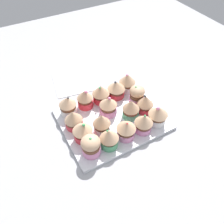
% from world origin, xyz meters
% --- Properties ---
extents(ground_plane, '(1.80, 1.80, 0.03)m').
position_xyz_m(ground_plane, '(0.00, 0.00, -0.01)').
color(ground_plane, '#9E9EA3').
extents(baking_tray, '(0.28, 0.35, 0.01)m').
position_xyz_m(baking_tray, '(0.00, 0.00, 0.01)').
color(baking_tray, silver).
rests_on(baking_tray, ground_plane).
extents(cupcake_0, '(0.07, 0.07, 0.08)m').
position_xyz_m(cupcake_0, '(-0.09, -0.12, 0.05)').
color(cupcake_0, white).
rests_on(cupcake_0, baking_tray).
extents(cupcake_1, '(0.06, 0.06, 0.07)m').
position_xyz_m(cupcake_1, '(-0.03, -0.12, 0.05)').
color(cupcake_1, '#D1333D').
rests_on(cupcake_1, baking_tray).
extents(cupcake_2, '(0.06, 0.06, 0.07)m').
position_xyz_m(cupcake_2, '(0.03, -0.12, 0.05)').
color(cupcake_2, pink).
rests_on(cupcake_2, baking_tray).
extents(cupcake_3, '(0.06, 0.06, 0.08)m').
position_xyz_m(cupcake_3, '(0.10, -0.12, 0.05)').
color(cupcake_3, white).
rests_on(cupcake_3, baking_tray).
extents(cupcake_4, '(0.06, 0.06, 0.07)m').
position_xyz_m(cupcake_4, '(-0.10, -0.06, 0.05)').
color(cupcake_4, pink).
rests_on(cupcake_4, baking_tray).
extents(cupcake_5, '(0.06, 0.06, 0.08)m').
position_xyz_m(cupcake_5, '(-0.02, -0.06, 0.05)').
color(cupcake_5, '#4C9E6B').
rests_on(cupcake_5, baking_tray).
extents(cupcake_6, '(0.07, 0.07, 0.07)m').
position_xyz_m(cupcake_6, '(0.09, -0.07, 0.05)').
color(cupcake_6, '#D1333D').
rests_on(cupcake_6, baking_tray).
extents(cupcake_7, '(0.06, 0.06, 0.07)m').
position_xyz_m(cupcake_7, '(-0.09, -0.00, 0.05)').
color(cupcake_7, pink).
rests_on(cupcake_7, baking_tray).
extents(cupcake_8, '(0.06, 0.06, 0.07)m').
position_xyz_m(cupcake_8, '(0.03, -0.00, 0.05)').
color(cupcake_8, pink).
rests_on(cupcake_8, baking_tray).
extents(cupcake_9, '(0.06, 0.06, 0.07)m').
position_xyz_m(cupcake_9, '(0.09, -0.01, 0.05)').
color(cupcake_9, '#D1333D').
rests_on(cupcake_9, baking_tray).
extents(cupcake_10, '(0.06, 0.06, 0.07)m').
position_xyz_m(cupcake_10, '(-0.10, 0.06, 0.05)').
color(cupcake_10, '#4C9E6B').
rests_on(cupcake_10, baking_tray).
extents(cupcake_11, '(0.06, 0.06, 0.08)m').
position_xyz_m(cupcake_11, '(-0.03, 0.06, 0.05)').
color(cupcake_11, white).
rests_on(cupcake_11, baking_tray).
extents(cupcake_12, '(0.06, 0.06, 0.08)m').
position_xyz_m(cupcake_12, '(0.10, 0.06, 0.05)').
color(cupcake_12, '#D1333D').
rests_on(cupcake_12, baking_tray).
extents(cupcake_13, '(0.06, 0.06, 0.07)m').
position_xyz_m(cupcake_13, '(-0.09, 0.12, 0.05)').
color(cupcake_13, pink).
rests_on(cupcake_13, baking_tray).
extents(cupcake_14, '(0.06, 0.06, 0.07)m').
position_xyz_m(cupcake_14, '(-0.03, 0.12, 0.05)').
color(cupcake_14, '#D1333D').
rests_on(cupcake_14, baking_tray).
extents(cupcake_15, '(0.06, 0.06, 0.07)m').
position_xyz_m(cupcake_15, '(0.03, 0.13, 0.05)').
color(cupcake_15, '#D1333D').
rests_on(cupcake_15, baking_tray).
extents(cupcake_16, '(0.06, 0.06, 0.08)m').
position_xyz_m(cupcake_16, '(0.09, 0.12, 0.05)').
color(cupcake_16, white).
rests_on(cupcake_16, baking_tray).
extents(napkin, '(0.18, 0.18, 0.01)m').
position_xyz_m(napkin, '(0.26, 0.04, 0.00)').
color(napkin, white).
rests_on(napkin, ground_plane).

